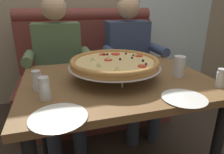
{
  "coord_description": "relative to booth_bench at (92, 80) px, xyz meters",
  "views": [
    {
      "loc": [
        -0.36,
        -1.1,
        1.17
      ],
      "look_at": [
        -0.04,
        -0.02,
        0.76
      ],
      "focal_mm": 31.9,
      "sensor_mm": 36.0,
      "label": 1
    }
  ],
  "objects": [
    {
      "name": "patio_chair",
      "position": [
        1.31,
        1.2,
        0.13
      ],
      "size": [
        0.4,
        0.4,
        0.86
      ],
      "color": "black",
      "rests_on": "ground_plane"
    },
    {
      "name": "plate_near_right",
      "position": [
        0.23,
        -1.25,
        0.35
      ],
      "size": [
        0.22,
        0.22,
        0.02
      ],
      "color": "white",
      "rests_on": "dining_table"
    },
    {
      "name": "pizza",
      "position": [
        -0.02,
        -0.89,
        0.44
      ],
      "size": [
        0.56,
        0.56,
        0.14
      ],
      "color": "silver",
      "rests_on": "dining_table"
    },
    {
      "name": "diner_right",
      "position": [
        0.33,
        -0.27,
        0.31
      ],
      "size": [
        0.54,
        0.64,
        1.27
      ],
      "color": "#2D3342",
      "rests_on": "ground_plane"
    },
    {
      "name": "diner_left",
      "position": [
        -0.33,
        -0.27,
        0.31
      ],
      "size": [
        0.54,
        0.64,
        1.27
      ],
      "color": "#2D3342",
      "rests_on": "ground_plane"
    },
    {
      "name": "shaker_parmesan",
      "position": [
        -0.42,
        -1.07,
        0.39
      ],
      "size": [
        0.05,
        0.05,
        0.11
      ],
      "color": "white",
      "rests_on": "dining_table"
    },
    {
      "name": "plate_near_left",
      "position": [
        -0.37,
        -1.26,
        0.35
      ],
      "size": [
        0.24,
        0.24,
        0.02
      ],
      "color": "white",
      "rests_on": "dining_table"
    },
    {
      "name": "drinking_glass",
      "position": [
        0.38,
        -0.96,
        0.4
      ],
      "size": [
        0.07,
        0.07,
        0.13
      ],
      "color": "silver",
      "rests_on": "dining_table"
    },
    {
      "name": "shaker_oregano",
      "position": [
        0.51,
        -1.18,
        0.38
      ],
      "size": [
        0.05,
        0.05,
        0.1
      ],
      "color": "white",
      "rests_on": "dining_table"
    },
    {
      "name": "booth_bench",
      "position": [
        0.0,
        0.0,
        0.0
      ],
      "size": [
        1.47,
        0.78,
        1.13
      ],
      "color": "brown",
      "rests_on": "ground_plane"
    },
    {
      "name": "shaker_pepper_flakes",
      "position": [
        -0.46,
        -0.94,
        0.39
      ],
      "size": [
        0.05,
        0.05,
        0.11
      ],
      "color": "white",
      "rests_on": "dining_table"
    },
    {
      "name": "dining_table",
      "position": [
        0.0,
        -0.89,
        0.24
      ],
      "size": [
        1.14,
        0.85,
        0.74
      ],
      "color": "brown",
      "rests_on": "ground_plane"
    }
  ]
}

